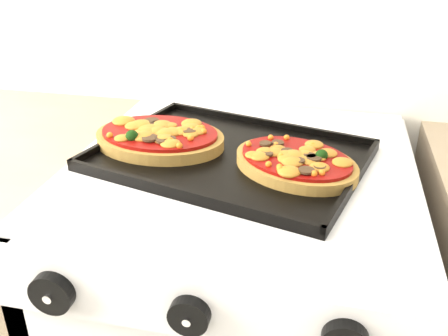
% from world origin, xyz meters
% --- Properties ---
extents(control_panel, '(0.60, 0.02, 0.09)m').
position_xyz_m(control_panel, '(-0.04, 1.39, 0.85)').
color(control_panel, silver).
rests_on(control_panel, stove).
extents(knob_left, '(0.06, 0.02, 0.06)m').
position_xyz_m(knob_left, '(-0.22, 1.37, 0.85)').
color(knob_left, black).
rests_on(knob_left, control_panel).
extents(knob_center, '(0.05, 0.02, 0.05)m').
position_xyz_m(knob_center, '(-0.04, 1.37, 0.85)').
color(knob_center, black).
rests_on(knob_center, control_panel).
extents(baking_tray, '(0.51, 0.43, 0.02)m').
position_xyz_m(baking_tray, '(-0.06, 1.70, 0.92)').
color(baking_tray, black).
rests_on(baking_tray, stove).
extents(pizza_left, '(0.25, 0.20, 0.04)m').
position_xyz_m(pizza_left, '(-0.19, 1.71, 0.94)').
color(pizza_left, '#A67A39').
rests_on(pizza_left, baking_tray).
extents(pizza_right, '(0.27, 0.24, 0.03)m').
position_xyz_m(pizza_right, '(0.06, 1.67, 0.94)').
color(pizza_right, '#A67A39').
rests_on(pizza_right, baking_tray).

